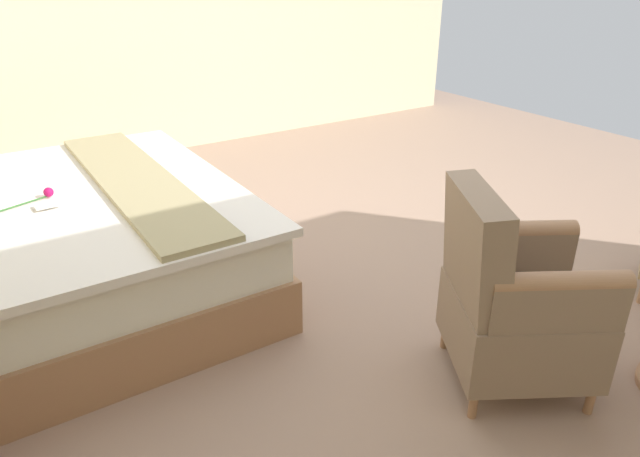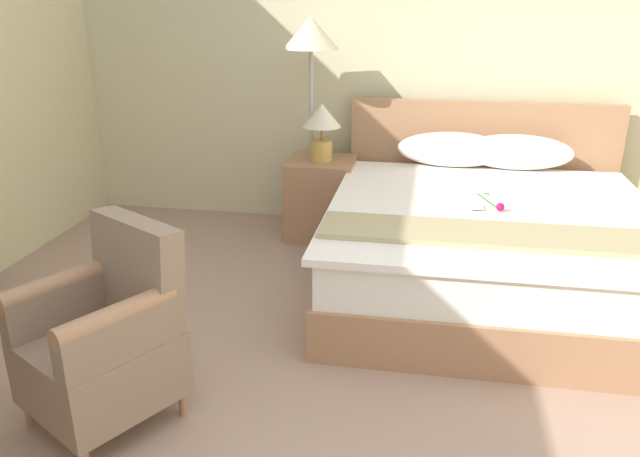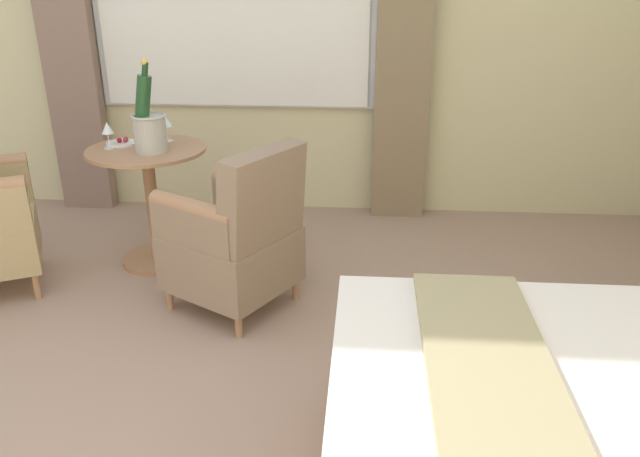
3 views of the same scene
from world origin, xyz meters
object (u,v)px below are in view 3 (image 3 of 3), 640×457
at_px(wine_glass_near_bucket, 166,122).
at_px(snack_plate, 122,143).
at_px(champagne_bucket, 149,125).
at_px(armchair_by_window, 236,238).
at_px(wine_glass_near_edge, 107,130).
at_px(side_table_round, 151,195).

bearing_deg(wine_glass_near_bucket, snack_plate, -69.74).
relative_size(champagne_bucket, armchair_by_window, 0.57).
distance_m(wine_glass_near_bucket, snack_plate, 0.27).
distance_m(champagne_bucket, wine_glass_near_edge, 0.26).
bearing_deg(wine_glass_near_bucket, armchair_by_window, 38.53).
height_order(snack_plate, armchair_by_window, armchair_by_window).
height_order(side_table_round, snack_plate, snack_plate).
bearing_deg(side_table_round, armchair_by_window, 50.24).
bearing_deg(wine_glass_near_edge, side_table_round, 94.34).
bearing_deg(snack_plate, side_table_round, 66.19).
relative_size(side_table_round, champagne_bucket, 1.40).
bearing_deg(champagne_bucket, wine_glass_near_edge, -100.73).
xyz_separation_m(champagne_bucket, wine_glass_near_edge, (-0.05, -0.25, -0.04)).
height_order(champagne_bucket, wine_glass_near_bucket, champagne_bucket).
bearing_deg(snack_plate, champagne_bucket, 57.82).
xyz_separation_m(side_table_round, armchair_by_window, (0.49, 0.59, -0.03)).
relative_size(champagne_bucket, wine_glass_near_bucket, 3.33).
bearing_deg(wine_glass_near_bucket, side_table_round, -24.14).
bearing_deg(wine_glass_near_bucket, champagne_bucket, -5.42).
distance_m(side_table_round, armchair_by_window, 0.77).
height_order(champagne_bucket, snack_plate, champagne_bucket).
distance_m(champagne_bucket, snack_plate, 0.29).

